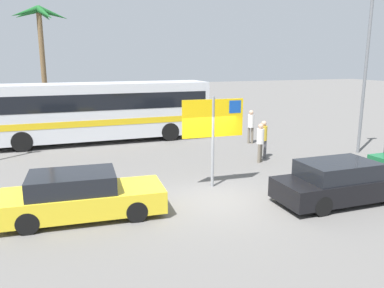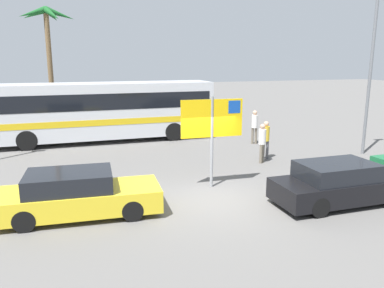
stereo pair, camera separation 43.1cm
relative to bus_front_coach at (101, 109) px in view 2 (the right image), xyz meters
The scene contains 10 objects.
ground 10.82m from the bus_front_coach, 76.63° to the right, with size 120.00×120.00×0.00m, color #605E5B.
bus_front_coach is the anchor object (origin of this frame).
ferry_sign 9.61m from the bus_front_coach, 72.21° to the right, with size 2.20×0.15×3.20m.
car_yellow 10.52m from the bus_front_coach, 99.29° to the right, with size 4.64×2.01×1.32m.
car_black 13.42m from the bus_front_coach, 62.62° to the right, with size 4.45×1.71×1.32m.
pedestrian_crossing_lot 9.20m from the bus_front_coach, 48.09° to the right, with size 0.32×0.32×1.72m.
pedestrian_near_sign 8.31m from the bus_front_coach, 23.14° to the right, with size 0.32×0.32×1.79m.
pedestrian_by_bus 9.14m from the bus_front_coach, 43.53° to the right, with size 0.32×0.32×1.72m.
lamp_post_right_side 13.61m from the bus_front_coach, 30.98° to the right, with size 0.56×0.20×7.53m.
palm_tree_seaside 7.60m from the bus_front_coach, 114.59° to the left, with size 3.46×3.36×7.67m.
Camera 2 is at (-4.31, -10.81, 4.43)m, focal length 35.83 mm.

